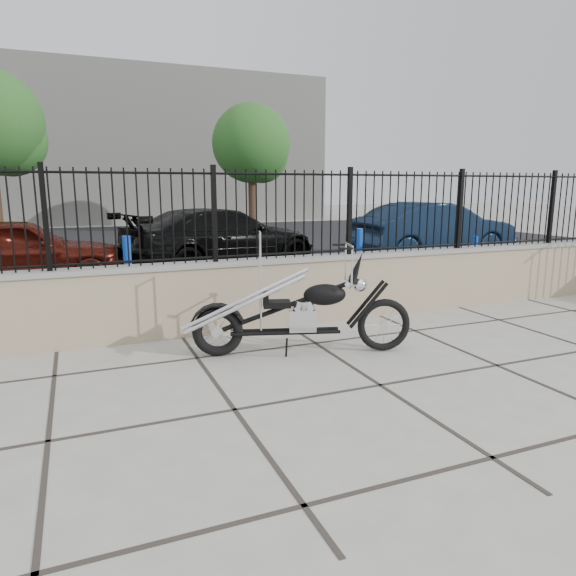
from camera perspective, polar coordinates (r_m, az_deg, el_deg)
The scene contains 13 objects.
ground_plane at distance 5.26m, azimuth 10.22°, elevation -10.60°, with size 90.00×90.00×0.00m, color #99968E.
parking_lot at distance 16.91m, azimuth -13.16°, elevation 4.37°, with size 30.00×30.00×0.00m, color black.
retaining_wall at distance 7.26m, azimuth -0.28°, elevation -0.35°, with size 14.00×0.36×0.96m, color gray.
iron_fence at distance 7.12m, azimuth -0.28°, elevation 8.19°, with size 14.00×0.08×1.20m, color black.
background_building at distance 30.77m, azimuth -17.92°, elevation 14.56°, with size 22.00×6.00×8.00m, color beige.
chopper_motorcycle at distance 5.91m, azimuth 1.11°, elevation -0.52°, with size 2.45×0.43×1.47m, color black, non-canonical shape.
car_red at distance 11.55m, azimuth -27.82°, elevation 3.68°, with size 1.60×3.99×1.36m, color #410F09.
car_black at distance 12.48m, azimuth -7.31°, elevation 5.52°, with size 2.00×4.93×1.43m, color black.
car_blue at distance 14.67m, azimuth 15.87°, elevation 6.20°, with size 1.60×4.60×1.51m, color #0D1B31.
bollard_a at distance 9.07m, azimuth -17.34°, elevation 2.00°, with size 0.14×0.14×1.13m, color #0E28D5.
bollard_b at distance 10.13m, azimuth 7.85°, elevation 3.36°, with size 0.14×0.14×1.14m, color blue.
bollard_c at distance 11.81m, azimuth 20.00°, elevation 3.29°, with size 0.11×0.11×0.89m, color #0C3FB5.
tree_right at distance 22.12m, azimuth -4.11°, elevation 16.11°, with size 3.24×3.24×5.46m.
Camera 1 is at (-2.67, -4.09, 1.94)m, focal length 32.00 mm.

